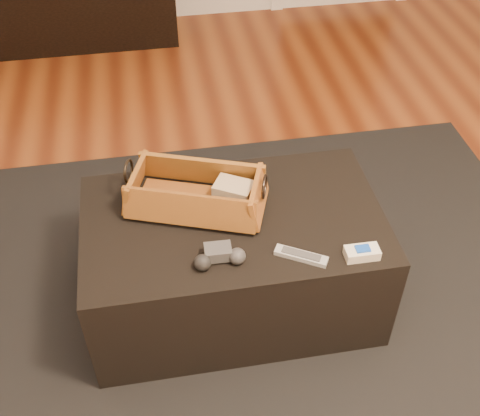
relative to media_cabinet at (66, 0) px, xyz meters
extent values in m
cube|color=brown|center=(0.51, -2.51, -0.26)|extent=(5.00, 5.50, 0.01)
cube|color=white|center=(0.51, 0.22, -0.19)|extent=(5.00, 0.04, 0.12)
cube|color=black|center=(0.00, 0.00, 0.00)|extent=(1.29, 0.45, 0.51)
cube|color=black|center=(0.66, -2.30, -0.25)|extent=(2.60, 2.00, 0.01)
cube|color=black|center=(0.66, -2.25, -0.03)|extent=(1.00, 0.60, 0.42)
cube|color=black|center=(0.52, -2.18, 0.21)|extent=(0.25, 0.11, 0.03)
cube|color=tan|center=(0.67, -2.18, 0.23)|extent=(0.15, 0.14, 0.07)
cube|color=brown|center=(0.55, -2.17, 0.19)|extent=(0.44, 0.31, 0.02)
cube|color=#9C6323|center=(0.58, -2.07, 0.25)|extent=(0.42, 0.18, 0.12)
cube|color=#976022|center=(0.51, -2.26, 0.25)|extent=(0.42, 0.18, 0.12)
cube|color=#A55825|center=(0.74, -2.24, 0.25)|extent=(0.11, 0.22, 0.12)
cube|color=brown|center=(0.35, -2.10, 0.25)|extent=(0.11, 0.22, 0.12)
torus|color=black|center=(0.76, -2.24, 0.30)|extent=(0.04, 0.08, 0.08)
torus|color=black|center=(0.34, -2.09, 0.30)|extent=(0.04, 0.08, 0.08)
cube|color=#393A3D|center=(0.58, -2.42, 0.21)|extent=(0.08, 0.06, 0.04)
sphere|color=black|center=(0.53, -2.45, 0.20)|extent=(0.06, 0.06, 0.05)
sphere|color=#323235|center=(0.64, -2.44, 0.20)|extent=(0.06, 0.06, 0.05)
cube|color=#B2B6BA|center=(0.84, -2.46, 0.19)|extent=(0.16, 0.12, 0.02)
cube|color=#3C3C40|center=(0.84, -2.46, 0.20)|extent=(0.12, 0.08, 0.00)
cube|color=silver|center=(1.02, -2.49, 0.19)|extent=(0.11, 0.05, 0.03)
cube|color=blue|center=(1.02, -2.49, 0.21)|extent=(0.04, 0.03, 0.01)
camera|label=1|loc=(0.44, -3.66, 1.55)|focal=45.00mm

